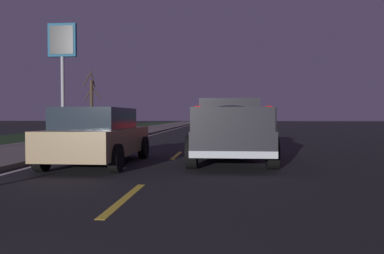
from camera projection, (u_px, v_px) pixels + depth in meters
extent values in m
plane|color=black|center=(203.00, 134.00, 27.71)|extent=(144.00, 144.00, 0.00)
cube|color=slate|center=(129.00, 132.00, 28.19)|extent=(108.00, 4.00, 0.12)
cube|color=#1E3819|center=(66.00, 133.00, 28.62)|extent=(108.00, 6.00, 0.01)
cube|color=yellow|center=(125.00, 199.00, 5.84)|extent=(2.40, 0.14, 0.01)
cube|color=yellow|center=(177.00, 155.00, 12.33)|extent=(2.40, 0.14, 0.01)
cube|color=yellow|center=(192.00, 142.00, 18.37)|extent=(2.40, 0.14, 0.01)
cube|color=yellow|center=(200.00, 135.00, 24.88)|extent=(2.40, 0.14, 0.01)
cube|color=yellow|center=(205.00, 132.00, 30.97)|extent=(2.40, 0.14, 0.01)
cube|color=yellow|center=(208.00, 129.00, 37.73)|extent=(2.40, 0.14, 0.01)
cube|color=yellow|center=(210.00, 127.00, 44.15)|extent=(2.40, 0.14, 0.01)
cube|color=yellow|center=(212.00, 126.00, 50.59)|extent=(2.40, 0.14, 0.01)
cube|color=yellow|center=(213.00, 125.00, 56.21)|extent=(2.40, 0.14, 0.01)
cube|color=yellow|center=(214.00, 124.00, 61.82)|extent=(2.40, 0.14, 0.01)
cube|color=yellow|center=(215.00, 123.00, 68.12)|extent=(2.40, 0.14, 0.01)
cube|color=yellow|center=(216.00, 123.00, 73.25)|extent=(2.40, 0.14, 0.01)
cube|color=yellow|center=(216.00, 122.00, 80.06)|extent=(2.40, 0.14, 0.01)
cube|color=silver|center=(158.00, 133.00, 28.00)|extent=(108.00, 0.14, 0.01)
cube|color=#232328|center=(230.00, 138.00, 10.92)|extent=(5.43, 2.07, 0.60)
cube|color=#232328|center=(229.00, 113.00, 12.08)|extent=(2.18, 1.87, 0.90)
cube|color=#1E2833|center=(229.00, 111.00, 11.03)|extent=(0.06, 1.44, 0.50)
cube|color=#232328|center=(196.00, 119.00, 9.89)|extent=(3.02, 0.12, 0.56)
cube|color=#232328|center=(266.00, 119.00, 9.76)|extent=(3.02, 0.12, 0.56)
cube|color=#232328|center=(233.00, 119.00, 8.25)|extent=(0.10, 1.88, 0.56)
cube|color=silver|center=(233.00, 155.00, 8.27)|extent=(0.15, 2.00, 0.16)
cube|color=red|center=(198.00, 110.00, 8.31)|extent=(0.06, 0.14, 0.20)
cube|color=red|center=(269.00, 110.00, 8.20)|extent=(0.06, 0.14, 0.20)
ellipsoid|color=#232833|center=(231.00, 117.00, 9.82)|extent=(2.61, 1.55, 0.64)
sphere|color=silver|center=(217.00, 122.00, 10.35)|extent=(0.40, 0.40, 0.40)
sphere|color=beige|center=(244.00, 124.00, 9.21)|extent=(0.34, 0.34, 0.34)
cylinder|color=black|center=(199.00, 142.00, 12.78)|extent=(0.84, 0.28, 0.84)
cylinder|color=black|center=(257.00, 142.00, 12.63)|extent=(0.84, 0.28, 0.84)
cylinder|color=black|center=(192.00, 152.00, 9.22)|extent=(0.84, 0.28, 0.84)
cylinder|color=black|center=(272.00, 152.00, 9.08)|extent=(0.84, 0.28, 0.84)
cube|color=maroon|center=(229.00, 127.00, 22.86)|extent=(4.43, 1.87, 0.70)
cube|color=#1E2833|center=(229.00, 117.00, 22.60)|extent=(2.49, 1.63, 0.56)
cylinder|color=black|center=(215.00, 131.00, 24.45)|extent=(0.68, 0.22, 0.68)
cylinder|color=black|center=(242.00, 131.00, 24.27)|extent=(0.68, 0.22, 0.68)
cylinder|color=black|center=(213.00, 133.00, 21.48)|extent=(0.68, 0.22, 0.68)
cylinder|color=black|center=(244.00, 133.00, 21.29)|extent=(0.68, 0.22, 0.68)
cube|color=red|center=(228.00, 127.00, 20.72)|extent=(0.11, 1.51, 0.10)
cube|color=#9E845B|center=(100.00, 141.00, 10.08)|extent=(4.41, 1.81, 0.70)
cube|color=#1E2833|center=(96.00, 118.00, 9.81)|extent=(2.47, 1.59, 0.56)
cylinder|color=black|center=(88.00, 147.00, 11.65)|extent=(0.68, 0.22, 0.68)
cylinder|color=black|center=(144.00, 147.00, 11.50)|extent=(0.68, 0.22, 0.68)
cylinder|color=black|center=(42.00, 157.00, 8.67)|extent=(0.68, 0.22, 0.68)
cylinder|color=black|center=(116.00, 158.00, 8.52)|extent=(0.68, 0.22, 0.68)
cube|color=red|center=(66.00, 146.00, 7.93)|extent=(0.08, 1.51, 0.10)
cube|color=navy|center=(227.00, 124.00, 32.30)|extent=(4.43, 1.87, 0.70)
cube|color=#1E2833|center=(227.00, 117.00, 32.04)|extent=(2.49, 1.62, 0.56)
cylinder|color=black|center=(218.00, 127.00, 33.89)|extent=(0.68, 0.22, 0.68)
cylinder|color=black|center=(237.00, 127.00, 33.71)|extent=(0.68, 0.22, 0.68)
cylinder|color=black|center=(216.00, 128.00, 30.92)|extent=(0.68, 0.22, 0.68)
cylinder|color=black|center=(238.00, 128.00, 30.73)|extent=(0.68, 0.22, 0.68)
cube|color=red|center=(227.00, 124.00, 30.16)|extent=(0.10, 1.51, 0.10)
cylinder|color=#99999E|center=(63.00, 80.00, 24.35)|extent=(0.24, 0.24, 7.46)
cube|color=navy|center=(62.00, 40.00, 24.27)|extent=(0.24, 1.90, 2.20)
cube|color=black|center=(61.00, 40.00, 24.14)|extent=(0.04, 1.60, 1.87)
cylinder|color=#423323|center=(92.00, 106.00, 32.42)|extent=(0.28, 0.28, 4.46)
cylinder|color=#423323|center=(88.00, 95.00, 32.31)|extent=(0.31, 0.67, 1.17)
cylinder|color=#423323|center=(96.00, 93.00, 32.57)|extent=(0.49, 0.77, 1.09)
cylinder|color=#423323|center=(93.00, 81.00, 32.73)|extent=(0.84, 0.13, 1.27)
cylinder|color=#423323|center=(87.00, 79.00, 32.39)|extent=(0.12, 0.85, 1.41)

